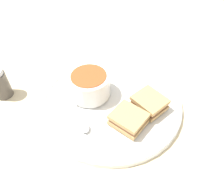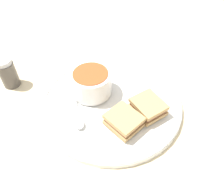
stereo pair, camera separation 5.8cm
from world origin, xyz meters
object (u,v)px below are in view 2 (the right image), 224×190
Objects in this scene: spoon at (79,120)px; salt_shaker at (8,73)px; soup_bowl at (91,83)px; sandwich_half_near at (124,121)px; sandwich_half_far at (148,107)px.

salt_shaker is at bearing -139.96° from spoon.
salt_shaker reaches higher than spoon.
salt_shaker is (-0.20, -0.18, 0.02)m from spoon.
soup_bowl is 1.25× the size of salt_shaker.
spoon is at bearing -27.46° from soup_bowl.
salt_shaker is (-0.10, -0.23, -0.01)m from soup_bowl.
soup_bowl is 0.14m from sandwich_half_near.
sandwich_half_far is 0.41m from salt_shaker.
spoon is 1.25× the size of sandwich_half_near.
sandwich_half_near and sandwich_half_far have the same top height.
sandwich_half_far is (0.01, 0.18, 0.01)m from spoon.
soup_bowl is at bearing 65.27° from salt_shaker.
sandwich_half_near is (0.04, 0.11, 0.01)m from spoon.
salt_shaker is (-0.21, -0.35, 0.01)m from sandwich_half_far.
salt_shaker is at bearing -130.04° from sandwich_half_near.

